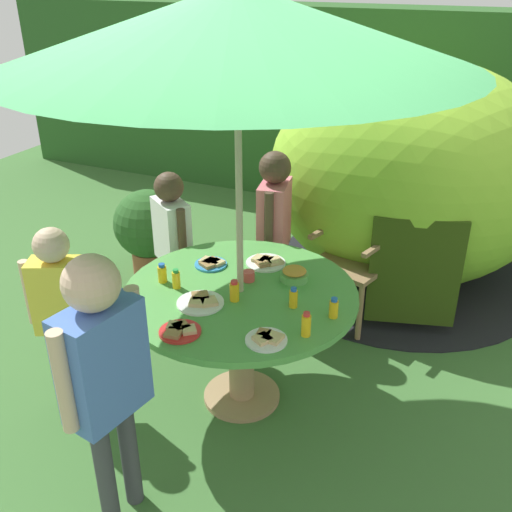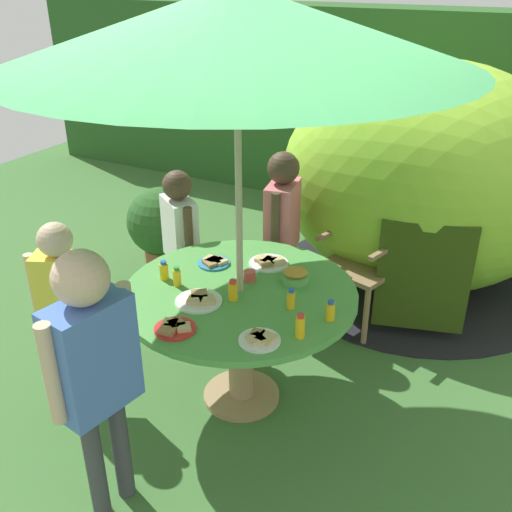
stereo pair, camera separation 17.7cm
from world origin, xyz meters
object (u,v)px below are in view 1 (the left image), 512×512
(plate_near_right, at_px, (180,330))
(garden_table, at_px, (241,313))
(dome_tent, at_px, (410,176))
(potted_plant, at_px, (149,228))
(child_in_pink_shirt, at_px, (274,216))
(child_in_yellow_shirt, at_px, (60,296))
(juice_bottle_back_edge, at_px, (334,308))
(juice_bottle_far_left, at_px, (176,279))
(juice_bottle_center_front, at_px, (162,273))
(snack_bowl, at_px, (294,274))
(plate_near_left, at_px, (211,263))
(juice_bottle_mid_left, at_px, (293,298))
(plate_far_right, at_px, (201,302))
(plate_mid_right, at_px, (266,262))
(juice_bottle_front_edge, at_px, (306,325))
(juice_bottle_spot_a, at_px, (234,291))
(plate_center_back, at_px, (267,339))
(patio_umbrella, at_px, (237,26))
(child_in_blue_shirt, at_px, (103,362))
(child_in_white_shirt, at_px, (172,232))
(wooden_chair, at_px, (362,245))
(cup_near, at_px, (249,276))

(plate_near_right, bearing_deg, garden_table, 79.12)
(dome_tent, relative_size, potted_plant, 3.72)
(child_in_pink_shirt, height_order, child_in_yellow_shirt, child_in_pink_shirt)
(juice_bottle_back_edge, bearing_deg, juice_bottle_far_left, -175.37)
(child_in_pink_shirt, height_order, juice_bottle_center_front, child_in_pink_shirt)
(snack_bowl, bearing_deg, plate_near_right, -113.88)
(plate_near_left, relative_size, juice_bottle_mid_left, 1.69)
(plate_far_right, distance_m, plate_mid_right, 0.57)
(plate_far_right, bearing_deg, plate_near_right, -82.41)
(juice_bottle_mid_left, bearing_deg, garden_table, 173.54)
(juice_bottle_front_edge, bearing_deg, child_in_yellow_shirt, -173.36)
(child_in_pink_shirt, bearing_deg, juice_bottle_spot_a, -0.27)
(plate_mid_right, xyz_separation_m, plate_center_back, (0.32, -0.73, -0.00))
(child_in_pink_shirt, bearing_deg, plate_near_left, -19.89)
(potted_plant, bearing_deg, child_in_pink_shirt, -9.19)
(juice_bottle_front_edge, bearing_deg, juice_bottle_center_front, 169.70)
(garden_table, relative_size, snack_bowl, 8.11)
(plate_near_left, relative_size, plate_near_right, 0.93)
(patio_umbrella, height_order, child_in_yellow_shirt, patio_umbrella)
(juice_bottle_front_edge, bearing_deg, child_in_blue_shirt, -132.27)
(child_in_white_shirt, distance_m, plate_near_right, 1.23)
(plate_near_right, bearing_deg, snack_bowl, 66.12)
(juice_bottle_far_left, bearing_deg, plate_far_right, -24.31)
(patio_umbrella, distance_m, snack_bowl, 1.36)
(child_in_white_shirt, bearing_deg, juice_bottle_far_left, -21.43)
(plate_center_back, distance_m, juice_bottle_far_left, 0.71)
(juice_bottle_center_front, bearing_deg, child_in_blue_shirt, -72.70)
(wooden_chair, relative_size, plate_mid_right, 4.22)
(patio_umbrella, relative_size, cup_near, 32.97)
(juice_bottle_mid_left, xyz_separation_m, juice_bottle_front_edge, (0.15, -0.22, 0.01))
(potted_plant, distance_m, plate_center_back, 2.27)
(patio_umbrella, height_order, plate_center_back, patio_umbrella)
(juice_bottle_mid_left, bearing_deg, dome_tent, 84.11)
(child_in_white_shirt, xyz_separation_m, plate_near_right, (0.68, -1.03, 0.02))
(juice_bottle_center_front, height_order, juice_bottle_mid_left, juice_bottle_mid_left)
(wooden_chair, distance_m, juice_bottle_back_edge, 1.32)
(child_in_blue_shirt, height_order, juice_bottle_back_edge, child_in_blue_shirt)
(child_in_blue_shirt, relative_size, juice_bottle_spot_a, 11.55)
(potted_plant, distance_m, juice_bottle_spot_a, 1.87)
(snack_bowl, relative_size, plate_far_right, 0.64)
(juice_bottle_mid_left, distance_m, juice_bottle_back_edge, 0.22)
(child_in_yellow_shirt, bearing_deg, juice_bottle_back_edge, -10.35)
(child_in_yellow_shirt, relative_size, juice_bottle_back_edge, 10.08)
(wooden_chair, relative_size, child_in_white_shirt, 0.87)
(child_in_pink_shirt, xyz_separation_m, juice_bottle_front_edge, (0.65, -1.17, 0.00))
(plate_far_right, height_order, juice_bottle_center_front, juice_bottle_center_front)
(child_in_white_shirt, relative_size, juice_bottle_back_edge, 10.33)
(plate_near_left, bearing_deg, snack_bowl, 4.24)
(juice_bottle_center_front, bearing_deg, plate_mid_right, 44.51)
(patio_umbrella, height_order, plate_near_right, patio_umbrella)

